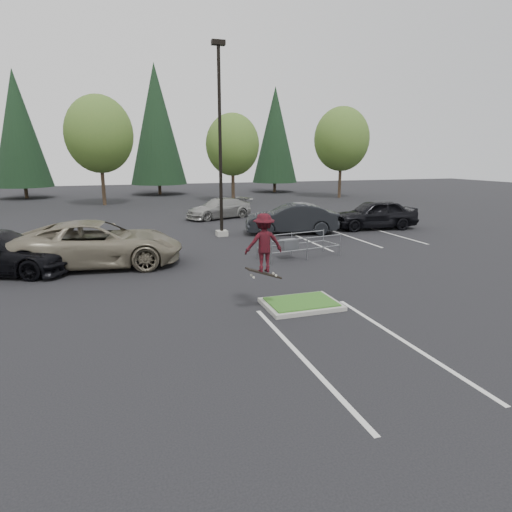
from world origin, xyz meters
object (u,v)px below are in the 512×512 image
object	(u,v)px
conif_a	(18,129)
conif_b	(157,125)
conif_c	(275,135)
car_l_tan	(98,244)
decid_c	(232,147)
car_far_silver	(220,208)
decid_d	(341,141)
car_r_charc	(291,219)
decid_b	(99,137)
car_r_black	(374,214)
cart_corral	(291,244)
skateboarder	(264,243)
light_pole	(220,152)

from	to	relation	value
conif_a	conif_b	size ratio (longest dim) A/B	0.90
conif_c	car_l_tan	distance (m)	38.54
decid_c	car_far_silver	distance (m)	12.50
decid_d	car_r_charc	world-z (taller)	decid_d
decid_b	car_far_silver	world-z (taller)	decid_b
conif_a	conif_b	distance (m)	14.03
decid_c	conif_a	bearing A→B (deg)	153.04
conif_c	car_r_black	distance (m)	28.90
decid_c	decid_b	bearing A→B (deg)	176.66
conif_a	car_r_charc	xyz separation A→B (m)	(18.50, -28.50, -6.24)
conif_a	conif_c	distance (m)	28.01
conif_c	car_far_silver	xyz separation A→B (m)	(-11.95, -20.63, -6.13)
cart_corral	skateboarder	distance (m)	6.82
decid_b	decid_c	world-z (taller)	decid_b
conif_b	car_r_charc	xyz separation A→B (m)	(4.50, -29.00, -6.99)
decid_b	conif_a	size ratio (longest dim) A/B	0.74
decid_c	cart_corral	size ratio (longest dim) A/B	2.25
conif_a	car_r_black	xyz separation A→B (m)	(24.00, -28.50, -6.20)
car_l_tan	car_far_silver	distance (m)	14.27
light_pole	skateboarder	bearing A→B (deg)	-98.04
light_pole	decid_d	xyz separation A→B (m)	(17.49, 18.33, 1.35)
cart_corral	car_l_tan	xyz separation A→B (m)	(-7.96, 1.22, 0.29)
conif_c	car_r_charc	distance (m)	30.17
car_l_tan	car_r_black	bearing A→B (deg)	-67.67
conif_b	decid_d	bearing A→B (deg)	-29.47
cart_corral	conif_a	bearing A→B (deg)	105.67
light_pole	skateboarder	distance (m)	12.42
conif_a	conif_c	bearing A→B (deg)	-1.02
conif_b	car_r_charc	size ratio (longest dim) A/B	2.78
conif_a	car_far_silver	size ratio (longest dim) A/B	2.64
light_pole	decid_c	distance (m)	18.67
conif_b	car_r_charc	world-z (taller)	conif_b
cart_corral	car_r_charc	size ratio (longest dim) A/B	0.72
decid_c	skateboarder	world-z (taller)	decid_c
conif_b	car_l_tan	world-z (taller)	conif_b
cart_corral	car_r_black	distance (m)	9.76
skateboarder	cart_corral	bearing A→B (deg)	-117.91
conif_c	car_far_silver	distance (m)	24.62
conif_c	cart_corral	bearing A→B (deg)	-109.44
light_pole	conif_a	xyz separation A→B (m)	(-14.50, 28.00, 2.54)
skateboarder	car_far_silver	distance (m)	19.23
decid_d	conif_b	world-z (taller)	conif_b
car_far_silver	conif_c	bearing A→B (deg)	129.93
car_r_charc	car_far_silver	distance (m)	7.77
decid_b	car_r_black	size ratio (longest dim) A/B	1.84
decid_b	conif_a	world-z (taller)	conif_a
conif_a	decid_b	bearing A→B (deg)	-49.83
car_r_charc	car_r_black	world-z (taller)	car_r_black
conif_c	skateboarder	size ratio (longest dim) A/B	6.56
conif_b	skateboarder	world-z (taller)	conif_b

